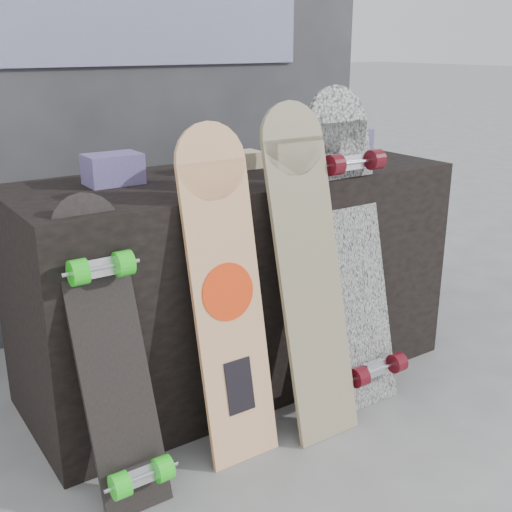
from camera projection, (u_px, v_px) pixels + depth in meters
ground at (319, 434)px, 2.15m from camera, size 60.00×60.00×0.00m
vendor_table at (238, 279)px, 2.41m from camera, size 1.60×0.60×0.80m
booth at (134, 76)px, 2.86m from camera, size 2.40×0.22×2.20m
merch_box_purple at (113, 169)px, 2.10m from camera, size 0.18×0.12×0.10m
merch_box_small at (349, 144)px, 2.56m from camera, size 0.14×0.14×0.12m
merch_box_flat at (233, 161)px, 2.36m from camera, size 0.22×0.10×0.06m
longboard_geisha at (226, 287)px, 1.93m from camera, size 0.23×0.22×1.03m
longboard_celtic at (308, 263)px, 2.06m from camera, size 0.24×0.28×1.08m
longboard_cascadia at (354, 244)px, 2.24m from camera, size 0.25×0.34×1.11m
skateboard_dark at (112, 352)px, 1.76m from camera, size 0.20×0.35×0.86m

